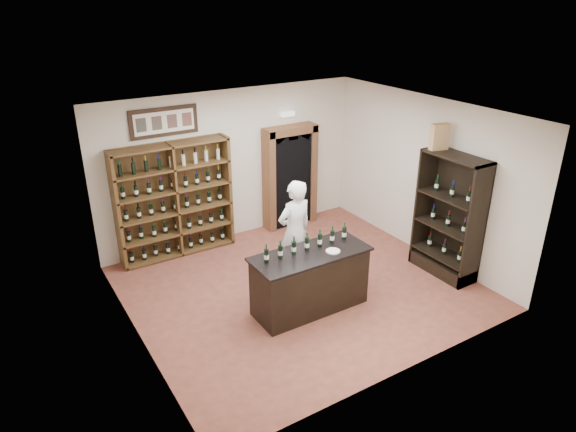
# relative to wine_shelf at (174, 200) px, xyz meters

# --- Properties ---
(floor) EXTENTS (5.50, 5.50, 0.00)m
(floor) POSITION_rel_wine_shelf_xyz_m (1.30, -2.33, -1.10)
(floor) COLOR brown
(floor) RESTS_ON ground
(ceiling) EXTENTS (5.50, 5.50, 0.00)m
(ceiling) POSITION_rel_wine_shelf_xyz_m (1.30, -2.33, 1.90)
(ceiling) COLOR white
(ceiling) RESTS_ON wall_back
(wall_back) EXTENTS (5.50, 0.04, 3.00)m
(wall_back) POSITION_rel_wine_shelf_xyz_m (1.30, 0.17, 0.40)
(wall_back) COLOR silver
(wall_back) RESTS_ON ground
(wall_left) EXTENTS (0.04, 5.00, 3.00)m
(wall_left) POSITION_rel_wine_shelf_xyz_m (-1.45, -2.33, 0.40)
(wall_left) COLOR silver
(wall_left) RESTS_ON ground
(wall_right) EXTENTS (0.04, 5.00, 3.00)m
(wall_right) POSITION_rel_wine_shelf_xyz_m (4.05, -2.33, 0.40)
(wall_right) COLOR silver
(wall_right) RESTS_ON ground
(wine_shelf) EXTENTS (2.20, 0.38, 2.20)m
(wine_shelf) POSITION_rel_wine_shelf_xyz_m (0.00, 0.00, 0.00)
(wine_shelf) COLOR brown
(wine_shelf) RESTS_ON ground
(framed_picture) EXTENTS (1.25, 0.04, 0.52)m
(framed_picture) POSITION_rel_wine_shelf_xyz_m (0.00, 0.14, 1.45)
(framed_picture) COLOR black
(framed_picture) RESTS_ON wall_back
(arched_doorway) EXTENTS (1.17, 0.35, 2.17)m
(arched_doorway) POSITION_rel_wine_shelf_xyz_m (2.55, -0.00, 0.04)
(arched_doorway) COLOR black
(arched_doorway) RESTS_ON ground
(emergency_light) EXTENTS (0.30, 0.10, 0.10)m
(emergency_light) POSITION_rel_wine_shelf_xyz_m (2.55, 0.09, 1.30)
(emergency_light) COLOR white
(emergency_light) RESTS_ON wall_back
(tasting_counter) EXTENTS (1.88, 0.78, 1.00)m
(tasting_counter) POSITION_rel_wine_shelf_xyz_m (1.10, -2.93, -0.61)
(tasting_counter) COLOR black
(tasting_counter) RESTS_ON ground
(counter_bottle_0) EXTENTS (0.07, 0.07, 0.30)m
(counter_bottle_0) POSITION_rel_wine_shelf_xyz_m (0.38, -2.83, 0.01)
(counter_bottle_0) COLOR black
(counter_bottle_0) RESTS_ON tasting_counter
(counter_bottle_1) EXTENTS (0.07, 0.07, 0.30)m
(counter_bottle_1) POSITION_rel_wine_shelf_xyz_m (0.62, -2.83, 0.01)
(counter_bottle_1) COLOR black
(counter_bottle_1) RESTS_ON tasting_counter
(counter_bottle_2) EXTENTS (0.07, 0.07, 0.30)m
(counter_bottle_2) POSITION_rel_wine_shelf_xyz_m (0.86, -2.83, 0.01)
(counter_bottle_2) COLOR black
(counter_bottle_2) RESTS_ON tasting_counter
(counter_bottle_3) EXTENTS (0.07, 0.07, 0.30)m
(counter_bottle_3) POSITION_rel_wine_shelf_xyz_m (1.10, -2.83, 0.01)
(counter_bottle_3) COLOR black
(counter_bottle_3) RESTS_ON tasting_counter
(counter_bottle_4) EXTENTS (0.07, 0.07, 0.30)m
(counter_bottle_4) POSITION_rel_wine_shelf_xyz_m (1.34, -2.83, 0.01)
(counter_bottle_4) COLOR black
(counter_bottle_4) RESTS_ON tasting_counter
(counter_bottle_5) EXTENTS (0.07, 0.07, 0.30)m
(counter_bottle_5) POSITION_rel_wine_shelf_xyz_m (1.58, -2.83, 0.01)
(counter_bottle_5) COLOR black
(counter_bottle_5) RESTS_ON tasting_counter
(counter_bottle_6) EXTENTS (0.07, 0.07, 0.30)m
(counter_bottle_6) POSITION_rel_wine_shelf_xyz_m (1.82, -2.83, 0.01)
(counter_bottle_6) COLOR black
(counter_bottle_6) RESTS_ON tasting_counter
(side_cabinet) EXTENTS (0.48, 1.20, 2.20)m
(side_cabinet) POSITION_rel_wine_shelf_xyz_m (3.82, -3.23, -0.35)
(side_cabinet) COLOR black
(side_cabinet) RESTS_ON ground
(shopkeeper) EXTENTS (0.71, 0.50, 1.85)m
(shopkeeper) POSITION_rel_wine_shelf_xyz_m (1.38, -2.04, -0.18)
(shopkeeper) COLOR white
(shopkeeper) RESTS_ON ground
(plate) EXTENTS (0.22, 0.22, 0.02)m
(plate) POSITION_rel_wine_shelf_xyz_m (1.42, -3.08, -0.09)
(plate) COLOR silver
(plate) RESTS_ON tasting_counter
(wine_crate) EXTENTS (0.34, 0.20, 0.45)m
(wine_crate) POSITION_rel_wine_shelf_xyz_m (3.77, -2.83, 1.32)
(wine_crate) COLOR tan
(wine_crate) RESTS_ON side_cabinet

